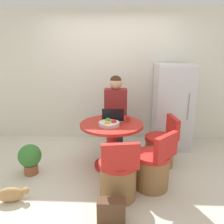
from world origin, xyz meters
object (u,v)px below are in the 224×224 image
dining_table (112,139)px  handbag (111,211)px  laptop (113,118)px  fruit_bowl (109,123)px  chair_near_right_corner (153,168)px  person_seated (116,109)px  cat (12,194)px  potted_plant (30,158)px  chair_near_camera (118,177)px  chair_right_side (160,148)px  refrigerator (172,106)px

dining_table → handbag: bearing=-87.8°
dining_table → laptop: size_ratio=2.87×
fruit_bowl → chair_near_right_corner: bearing=-35.1°
person_seated → fruit_bowl: (-0.07, -0.82, -0.02)m
cat → handbag: bearing=-24.0°
person_seated → potted_plant: 1.66m
person_seated → chair_near_camera: bearing=92.7°
cat → chair_near_camera: bearing=-5.4°
chair_near_right_corner → potted_plant: bearing=-55.2°
cat → potted_plant: 0.66m
cat → fruit_bowl: bearing=23.2°
chair_near_camera → chair_right_side: bearing=-135.7°
chair_near_right_corner → fruit_bowl: 0.88m
chair_near_right_corner → potted_plant: 1.79m
chair_near_right_corner → dining_table: bearing=-90.0°
chair_near_camera → chair_right_side: same height
chair_right_side → fruit_bowl: fruit_bowl is taller
chair_near_right_corner → cat: chair_near_right_corner is taller
handbag → chair_near_camera: bearing=80.8°
refrigerator → potted_plant: bearing=-153.5°
chair_near_camera → refrigerator: bearing=-129.1°
chair_near_camera → potted_plant: bearing=-29.4°
fruit_bowl → person_seated: bearing=84.8°
chair_near_right_corner → cat: size_ratio=1.87×
person_seated → cat: (-1.22, -1.61, -0.68)m
laptop → potted_plant: size_ratio=0.73×
laptop → dining_table: bearing=83.3°
chair_near_right_corner → potted_plant: (-1.77, 0.27, -0.02)m
refrigerator → fruit_bowl: size_ratio=5.16×
refrigerator → dining_table: 1.44m
refrigerator → chair_near_camera: size_ratio=1.97×
handbag → chair_near_right_corner: bearing=51.0°
laptop → chair_right_side: bearing=177.4°
chair_near_right_corner → potted_plant: size_ratio=1.74×
chair_near_right_corner → handbag: bearing=4.5°
dining_table → chair_near_right_corner: (0.57, -0.54, -0.19)m
refrigerator → cat: bearing=-141.9°
chair_near_right_corner → chair_near_camera: bearing=-19.1°
chair_near_right_corner → person_seated: 1.44m
dining_table → chair_near_right_corner: size_ratio=1.20×
laptop → potted_plant: (-1.22, -0.40, -0.51)m
chair_right_side → handbag: bearing=-36.7°
chair_right_side → cat: (-1.96, -1.00, -0.18)m
chair_right_side → person_seated: bearing=-136.5°
cat → handbag: handbag is taller
dining_table → chair_near_camera: bearing=-81.7°
laptop → handbag: 1.46m
cat → handbag: size_ratio=1.43×
refrigerator → fruit_bowl: refrigerator is taller
fruit_bowl → handbag: 1.24m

